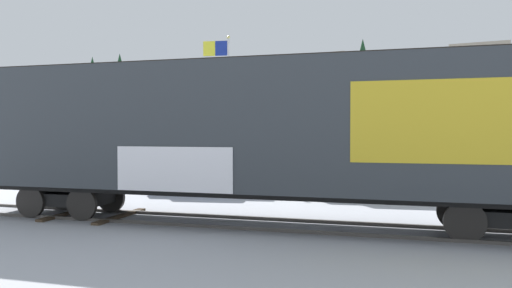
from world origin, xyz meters
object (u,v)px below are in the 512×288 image
freight_car (260,129)px  parked_car_tan (373,176)px  flagpole (224,87)px  parked_car_blue (205,172)px

freight_car → parked_car_tan: freight_car is taller
parked_car_tan → flagpole: bearing=144.5°
parked_car_blue → parked_car_tan: size_ratio=1.11×
freight_car → flagpole: size_ratio=2.30×
parked_car_tan → parked_car_blue: bearing=-177.7°
parked_car_blue → flagpole: bearing=102.4°
parked_car_blue → parked_car_tan: (6.57, 0.26, -0.04)m
flagpole → parked_car_blue: bearing=-77.6°
freight_car → parked_car_blue: (-3.84, 5.78, -1.68)m
flagpole → parked_car_tan: (7.86, -5.59, -4.00)m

